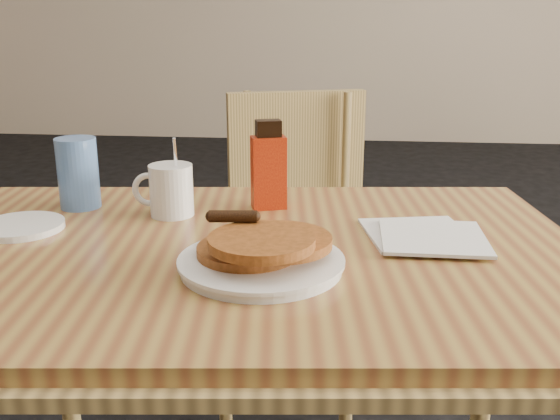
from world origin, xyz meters
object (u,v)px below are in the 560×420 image
(syrup_bottle, at_px, (269,168))
(pancake_plate, at_px, (262,254))
(chair_main_far, at_px, (294,222))
(blue_tumbler, at_px, (78,173))
(coffee_mug, at_px, (170,189))
(main_table, at_px, (245,270))

(syrup_bottle, bearing_deg, pancake_plate, -102.52)
(chair_main_far, xyz_separation_m, pancake_plate, (0.02, -0.86, 0.23))
(blue_tumbler, bearing_deg, coffee_mug, -9.88)
(coffee_mug, bearing_deg, syrup_bottle, 39.10)
(pancake_plate, xyz_separation_m, syrup_bottle, (-0.03, 0.32, 0.06))
(main_table, height_order, pancake_plate, pancake_plate)
(pancake_plate, distance_m, syrup_bottle, 0.33)
(pancake_plate, bearing_deg, syrup_bottle, 94.97)
(main_table, xyz_separation_m, blue_tumbler, (-0.37, 0.19, 0.11))
(main_table, relative_size, pancake_plate, 4.96)
(syrup_bottle, distance_m, blue_tumbler, 0.38)
(main_table, relative_size, syrup_bottle, 7.12)
(chair_main_far, height_order, syrup_bottle, syrup_bottle)
(main_table, distance_m, coffee_mug, 0.25)
(pancake_plate, bearing_deg, blue_tumbler, 144.70)
(coffee_mug, distance_m, blue_tumbler, 0.20)
(main_table, height_order, blue_tumbler, blue_tumbler)
(pancake_plate, xyz_separation_m, coffee_mug, (-0.21, 0.26, 0.03))
(blue_tumbler, bearing_deg, main_table, -27.70)
(main_table, relative_size, coffee_mug, 8.06)
(main_table, xyz_separation_m, pancake_plate, (0.04, -0.10, 0.07))
(pancake_plate, relative_size, syrup_bottle, 1.43)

